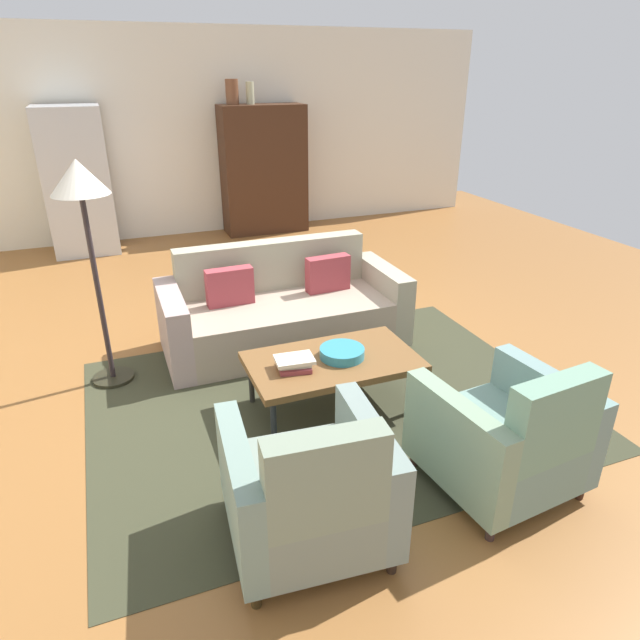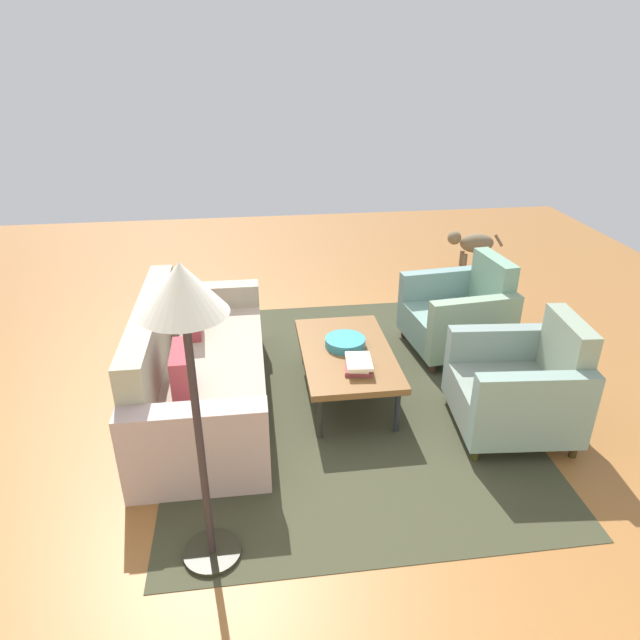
% 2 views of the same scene
% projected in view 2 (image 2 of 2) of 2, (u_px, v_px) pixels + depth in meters
% --- Properties ---
extents(ground_plane, '(10.84, 10.84, 0.00)m').
position_uv_depth(ground_plane, '(242.00, 403.00, 4.44)').
color(ground_plane, brown).
extents(area_rug, '(3.40, 2.60, 0.01)m').
position_uv_depth(area_rug, '(340.00, 394.00, 4.55)').
color(area_rug, '#363825').
rests_on(area_rug, ground).
extents(couch, '(2.10, 0.91, 0.86)m').
position_uv_depth(couch, '(193.00, 373.00, 4.29)').
color(couch, gray).
rests_on(couch, ground).
extents(coffee_table, '(1.20, 0.70, 0.40)m').
position_uv_depth(coffee_table, '(347.00, 355.00, 4.39)').
color(coffee_table, '#282722').
rests_on(coffee_table, ground).
extents(armchair_left, '(0.87, 0.87, 0.88)m').
position_uv_depth(armchair_left, '(522.00, 388.00, 4.00)').
color(armchair_left, '#2C2D0F').
rests_on(armchair_left, ground).
extents(armchair_right, '(0.88, 0.88, 0.88)m').
position_uv_depth(armchair_right, '(462.00, 316.00, 5.08)').
color(armchair_right, '#3C261E').
rests_on(armchair_right, ground).
extents(fruit_bowl, '(0.32, 0.32, 0.07)m').
position_uv_depth(fruit_bowl, '(345.00, 342.00, 4.43)').
color(fruit_bowl, teal).
rests_on(fruit_bowl, coffee_table).
extents(book_stack, '(0.28, 0.23, 0.08)m').
position_uv_depth(book_stack, '(359.00, 365.00, 4.10)').
color(book_stack, brown).
rests_on(book_stack, coffee_table).
extents(floor_lamp, '(0.40, 0.40, 1.72)m').
position_uv_depth(floor_lamp, '(186.00, 321.00, 2.48)').
color(floor_lamp, black).
rests_on(floor_lamp, ground).
extents(dog, '(0.28, 0.71, 0.48)m').
position_uv_depth(dog, '(473.00, 244.00, 7.03)').
color(dog, brown).
rests_on(dog, ground).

